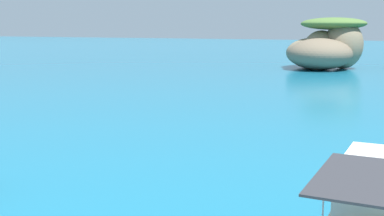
{
  "coord_description": "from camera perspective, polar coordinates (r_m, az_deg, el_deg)",
  "views": [
    {
      "loc": [
        13.97,
        3.99,
        5.06
      ],
      "look_at": [
        3.02,
        25.78,
        1.03
      ],
      "focal_mm": 45.9,
      "sensor_mm": 36.0,
      "label": 1
    }
  ],
  "objects": [
    {
      "name": "islet_small",
      "position": [
        62.67,
        15.13,
        6.79
      ],
      "size": [
        10.41,
        11.75,
        6.24
      ],
      "color": "#756651",
      "rests_on": "ground"
    }
  ]
}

